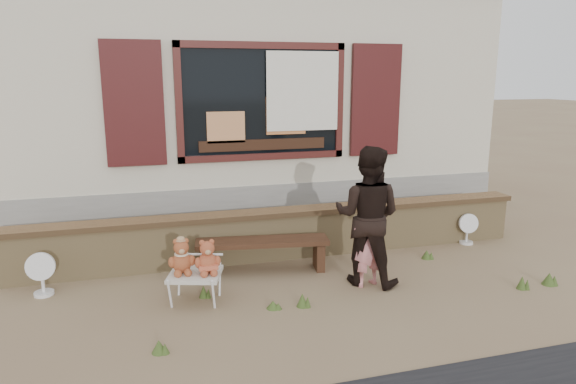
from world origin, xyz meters
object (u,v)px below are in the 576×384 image
object	(u,v)px
teddy_bear_left	(181,255)
teddy_bear_right	(207,256)
folding_chair	(195,275)
child	(368,241)
adult	(367,216)
bench	(262,248)

from	to	relation	value
teddy_bear_left	teddy_bear_right	bearing A→B (deg)	0.00
folding_chair	child	size ratio (longest dim) A/B	0.61
folding_chair	adult	xyz separation A→B (m)	(2.02, -0.01, 0.52)
teddy_bear_left	teddy_bear_right	xyz separation A→B (m)	(0.27, -0.08, -0.00)
child	folding_chair	bearing A→B (deg)	-20.17
bench	child	xyz separation A→B (m)	(1.08, -0.76, 0.24)
child	teddy_bear_left	bearing A→B (deg)	-21.11
teddy_bear_left	adult	world-z (taller)	adult
adult	teddy_bear_left	bearing A→B (deg)	35.79
teddy_bear_right	child	size ratio (longest dim) A/B	0.35
bench	teddy_bear_left	size ratio (longest dim) A/B	4.29
folding_chair	child	distance (m)	2.01
teddy_bear_right	adult	distance (m)	1.91
bench	teddy_bear_left	world-z (taller)	teddy_bear_left
bench	child	world-z (taller)	child
bench	folding_chair	distance (m)	1.12
bench	teddy_bear_left	distance (m)	1.23
child	adult	size ratio (longest dim) A/B	0.66
teddy_bear_right	bench	bearing A→B (deg)	59.60
child	adult	xyz separation A→B (m)	(0.03, 0.09, 0.28)
adult	teddy_bear_right	bearing A→B (deg)	38.13
bench	teddy_bear_right	distance (m)	1.07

